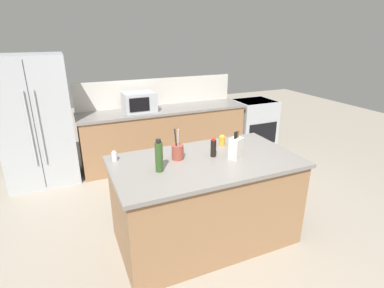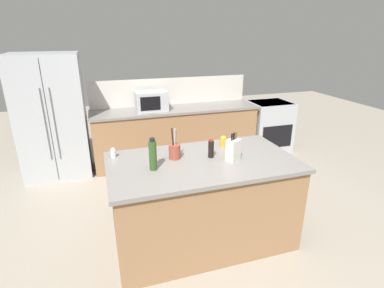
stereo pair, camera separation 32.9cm
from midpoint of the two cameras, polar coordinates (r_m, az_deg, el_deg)
name	(u,v)px [view 2 (the right image)]	position (r m, az deg, el deg)	size (l,w,h in m)	color
ground_plane	(202,238)	(3.50, 4.65, -17.43)	(14.00, 14.00, 0.00)	gray
back_counter_run	(176,134)	(5.21, -1.21, 1.81)	(2.82, 0.66, 0.94)	#936B47
wall_backsplash	(171,91)	(5.33, -2.25, 9.99)	(2.78, 0.03, 0.46)	beige
kitchen_island	(202,201)	(3.23, 4.89, -10.82)	(1.89, 1.06, 0.94)	#936B47
refrigerator	(52,117)	(4.96, -23.40, 4.73)	(0.96, 0.75, 1.87)	#ADB2B7
range_oven	(268,125)	(5.96, 15.92, 3.41)	(0.76, 0.65, 0.92)	#ADB2B7
microwave	(151,101)	(4.94, -5.90, 8.16)	(0.51, 0.39, 0.31)	#ADB2B7
knife_block	(233,150)	(3.01, 10.97, -1.15)	(0.16, 0.15, 0.29)	beige
utensil_crock	(175,151)	(3.01, -0.22, -1.36)	(0.12, 0.12, 0.32)	brown
honey_jar	(223,142)	(3.38, 8.73, 0.37)	(0.07, 0.07, 0.12)	gold
salt_shaker	(113,153)	(3.11, -11.89, -1.76)	(0.05, 0.05, 0.11)	silver
olive_oil_bottle	(153,155)	(2.75, -4.09, -2.16)	(0.07, 0.07, 0.31)	#2D4C1E
soy_sauce_bottle	(211,149)	(3.06, 6.72, -0.98)	(0.06, 0.06, 0.20)	black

